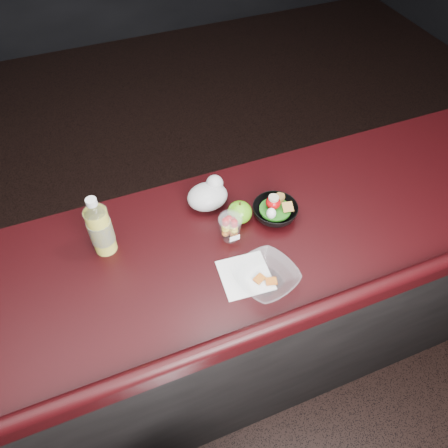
{
  "coord_description": "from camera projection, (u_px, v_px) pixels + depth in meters",
  "views": [
    {
      "loc": [
        -0.27,
        -0.57,
        2.2
      ],
      "look_at": [
        0.08,
        0.32,
        1.1
      ],
      "focal_mm": 35.0,
      "sensor_mm": 36.0,
      "label": 1
    }
  ],
  "objects": [
    {
      "name": "room_shell",
      "position": [
        249.0,
        78.0,
        0.69
      ],
      "size": [
        8.0,
        8.0,
        8.0
      ],
      "color": "black",
      "rests_on": "ground"
    },
    {
      "name": "fruit_cup",
      "position": [
        230.0,
        226.0,
        1.48
      ],
      "size": [
        0.08,
        0.08,
        0.12
      ],
      "color": "white",
      "rests_on": "counter"
    },
    {
      "name": "takeout_bowl",
      "position": [
        266.0,
        277.0,
        1.39
      ],
      "size": [
        0.24,
        0.24,
        0.05
      ],
      "rotation": [
        0.0,
        0.0,
        0.3
      ],
      "color": "silver",
      "rests_on": "counter"
    },
    {
      "name": "paper_napkin",
      "position": [
        245.0,
        275.0,
        1.42
      ],
      "size": [
        0.17,
        0.17,
        0.0
      ],
      "primitive_type": "cube",
      "rotation": [
        0.0,
        0.0,
        -0.09
      ],
      "color": "white",
      "rests_on": "counter"
    },
    {
      "name": "plastic_bag",
      "position": [
        208.0,
        195.0,
        1.59
      ],
      "size": [
        0.15,
        0.12,
        0.11
      ],
      "color": "silver",
      "rests_on": "counter"
    },
    {
      "name": "snack_bowl",
      "position": [
        275.0,
        211.0,
        1.57
      ],
      "size": [
        0.22,
        0.22,
        0.09
      ],
      "rotation": [
        0.0,
        0.0,
        -0.42
      ],
      "color": "black",
      "rests_on": "counter"
    },
    {
      "name": "lemonade_bottle",
      "position": [
        100.0,
        229.0,
        1.42
      ],
      "size": [
        0.08,
        0.08,
        0.24
      ],
      "color": "yellow",
      "rests_on": "counter"
    },
    {
      "name": "counter",
      "position": [
        207.0,
        322.0,
        1.87
      ],
      "size": [
        4.06,
        0.71,
        1.02
      ],
      "color": "black",
      "rests_on": "ground"
    },
    {
      "name": "green_apple",
      "position": [
        240.0,
        212.0,
        1.55
      ],
      "size": [
        0.09,
        0.09,
        0.09
      ],
      "color": "#3E9311",
      "rests_on": "counter"
    },
    {
      "name": "ground",
      "position": [
        232.0,
        427.0,
        2.08
      ],
      "size": [
        8.0,
        8.0,
        0.0
      ],
      "primitive_type": "plane",
      "color": "black",
      "rests_on": "ground"
    }
  ]
}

